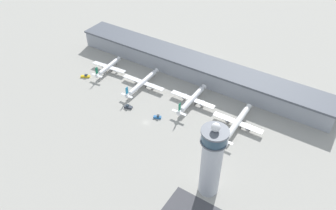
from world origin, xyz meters
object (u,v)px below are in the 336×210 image
at_px(control_tower, 212,160).
at_px(airplane_gate_bravo, 143,83).
at_px(airplane_gate_alpha, 108,67).
at_px(service_truck_baggage, 85,76).
at_px(airplane_gate_charlie, 192,99).
at_px(service_truck_catering, 157,117).
at_px(airplane_gate_delta, 237,123).
at_px(service_truck_fuel, 128,107).

relative_size(control_tower, airplane_gate_bravo, 1.20).
height_order(control_tower, airplane_gate_alpha, control_tower).
distance_m(control_tower, airplane_gate_bravo, 110.69).
bearing_deg(service_truck_baggage, airplane_gate_charlie, 10.68).
distance_m(control_tower, airplane_gate_charlie, 80.34).
relative_size(service_truck_catering, service_truck_baggage, 0.78).
distance_m(control_tower, service_truck_baggage, 148.26).
height_order(airplane_gate_alpha, service_truck_catering, airplane_gate_alpha).
xyz_separation_m(airplane_gate_charlie, service_truck_baggage, (-92.98, -17.53, -3.68)).
relative_size(airplane_gate_charlie, airplane_gate_delta, 0.90).
relative_size(airplane_gate_delta, service_truck_baggage, 5.65).
relative_size(service_truck_catering, service_truck_fuel, 0.92).
bearing_deg(service_truck_fuel, airplane_gate_delta, 17.80).
bearing_deg(airplane_gate_bravo, airplane_gate_charlie, 3.01).
height_order(airplane_gate_delta, service_truck_baggage, airplane_gate_delta).
xyz_separation_m(control_tower, airplane_gate_charlie, (-46.24, 62.46, -20.37)).
bearing_deg(airplane_gate_bravo, airplane_gate_delta, -2.10).
xyz_separation_m(airplane_gate_charlie, service_truck_catering, (-12.87, -27.32, -3.67)).
distance_m(airplane_gate_charlie, service_truck_baggage, 94.69).
bearing_deg(service_truck_catering, airplane_gate_bravo, 141.53).
xyz_separation_m(control_tower, service_truck_baggage, (-139.22, 44.94, -24.04)).
height_order(service_truck_fuel, service_truck_baggage, service_truck_fuel).
distance_m(airplane_gate_bravo, airplane_gate_delta, 83.30).
relative_size(control_tower, service_truck_fuel, 7.90).
relative_size(airplane_gate_bravo, service_truck_fuel, 6.60).
height_order(airplane_gate_bravo, service_truck_fuel, airplane_gate_bravo).
relative_size(airplane_gate_bravo, service_truck_catering, 7.19).
bearing_deg(service_truck_catering, service_truck_fuel, -173.96).
height_order(airplane_gate_charlie, service_truck_catering, airplane_gate_charlie).
bearing_deg(airplane_gate_alpha, airplane_gate_charlie, 0.04).
xyz_separation_m(airplane_gate_bravo, service_truck_fuel, (6.76, -27.61, -3.16)).
distance_m(airplane_gate_delta, service_truck_fuel, 80.39).
relative_size(airplane_gate_charlie, service_truck_fuel, 5.99).
relative_size(control_tower, airplane_gate_charlie, 1.32).
bearing_deg(control_tower, service_truck_fuel, 158.79).
height_order(airplane_gate_bravo, service_truck_baggage, airplane_gate_bravo).
relative_size(airplane_gate_delta, service_truck_fuel, 6.68).
bearing_deg(service_truck_fuel, airplane_gate_bravo, 103.76).
bearing_deg(service_truck_fuel, service_truck_baggage, 167.38).
bearing_deg(airplane_gate_charlie, airplane_gate_alpha, -179.96).
bearing_deg(airplane_gate_charlie, service_truck_baggage, -169.32).
distance_m(airplane_gate_bravo, service_truck_fuel, 28.60).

